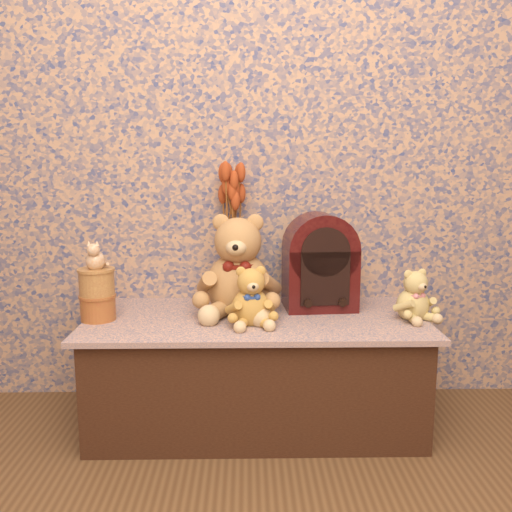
{
  "coord_description": "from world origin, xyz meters",
  "views": [
    {
      "loc": [
        -0.03,
        -0.71,
        0.99
      ],
      "look_at": [
        0.0,
        1.16,
        0.67
      ],
      "focal_mm": 37.02,
      "sensor_mm": 36.0,
      "label": 1
    }
  ],
  "objects": [
    {
      "name": "teddy_large",
      "position": [
        -0.07,
        1.27,
        0.63
      ],
      "size": [
        0.35,
        0.41,
        0.41
      ],
      "primitive_type": null,
      "rotation": [
        0.0,
        0.0,
        -0.07
      ],
      "color": "#A26A3E",
      "rests_on": "display_shelf"
    },
    {
      "name": "biscuit_tin_upper",
      "position": [
        -0.58,
        1.18,
        0.57
      ],
      "size": [
        0.14,
        0.14,
        0.1
      ],
      "primitive_type": "cylinder",
      "rotation": [
        0.0,
        0.0,
        0.12
      ],
      "color": "#DEB861",
      "rests_on": "biscuit_tin_lower"
    },
    {
      "name": "dried_stalks",
      "position": [
        -0.09,
        1.41,
        0.82
      ],
      "size": [
        0.22,
        0.22,
        0.4
      ],
      "primitive_type": null,
      "rotation": [
        0.0,
        0.0,
        -0.04
      ],
      "color": "#AD401B",
      "rests_on": "ceramic_vase"
    },
    {
      "name": "cathedral_radio",
      "position": [
        0.26,
        1.33,
        0.62
      ],
      "size": [
        0.29,
        0.22,
        0.38
      ],
      "primitive_type": null,
      "rotation": [
        0.0,
        0.0,
        0.08
      ],
      "color": "#390A0C",
      "rests_on": "display_shelf"
    },
    {
      "name": "teddy_medium",
      "position": [
        -0.02,
        1.12,
        0.54
      ],
      "size": [
        0.21,
        0.24,
        0.23
      ],
      "primitive_type": null,
      "rotation": [
        0.0,
        0.0,
        0.14
      ],
      "color": "#B87E33",
      "rests_on": "display_shelf"
    },
    {
      "name": "biscuit_tin_lower",
      "position": [
        -0.58,
        1.18,
        0.47
      ],
      "size": [
        0.15,
        0.15,
        0.09
      ],
      "primitive_type": "cylinder",
      "rotation": [
        0.0,
        0.0,
        0.19
      ],
      "color": "#B98936",
      "rests_on": "display_shelf"
    },
    {
      "name": "display_shelf",
      "position": [
        0.0,
        1.21,
        0.21
      ],
      "size": [
        1.26,
        0.59,
        0.43
      ],
      "primitive_type": "cube",
      "color": "#384873",
      "rests_on": "ground"
    },
    {
      "name": "ceramic_vase",
      "position": [
        -0.09,
        1.41,
        0.52
      ],
      "size": [
        0.12,
        0.12,
        0.19
      ],
      "primitive_type": "cylinder",
      "rotation": [
        0.0,
        0.0,
        0.07
      ],
      "color": "tan",
      "rests_on": "display_shelf"
    },
    {
      "name": "cat_figurine",
      "position": [
        -0.58,
        1.18,
        0.67
      ],
      "size": [
        0.09,
        0.09,
        0.11
      ],
      "primitive_type": null,
      "rotation": [
        0.0,
        0.0,
        0.06
      ],
      "color": "silver",
      "rests_on": "biscuit_tin_upper"
    },
    {
      "name": "teddy_small",
      "position": [
        0.58,
        1.17,
        0.53
      ],
      "size": [
        0.22,
        0.24,
        0.2
      ],
      "primitive_type": null,
      "rotation": [
        0.0,
        0.0,
        0.38
      ],
      "color": "tan",
      "rests_on": "display_shelf"
    }
  ]
}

